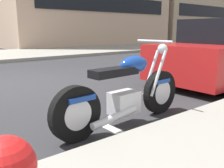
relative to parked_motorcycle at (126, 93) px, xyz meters
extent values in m
plane|color=#28282B|center=(-0.25, 3.66, -0.44)|extent=(260.00, 260.00, 0.00)
cube|color=gray|center=(11.75, 10.17, -0.37)|extent=(120.00, 5.00, 0.14)
cube|color=silver|center=(-0.25, 0.26, -0.43)|extent=(0.12, 2.20, 0.01)
cylinder|color=black|center=(0.75, 0.04, -0.11)|extent=(0.66, 0.14, 0.66)
cylinder|color=silver|center=(0.75, 0.04, -0.11)|extent=(0.37, 0.14, 0.36)
cylinder|color=black|center=(-0.80, -0.03, -0.11)|extent=(0.66, 0.14, 0.66)
cylinder|color=silver|center=(-0.80, -0.03, -0.11)|extent=(0.37, 0.14, 0.36)
cube|color=silver|center=(-0.02, 0.00, -0.12)|extent=(0.41, 0.28, 0.30)
cube|color=black|center=(-0.20, -0.01, 0.31)|extent=(0.69, 0.25, 0.10)
ellipsoid|color=navy|center=(0.16, 0.01, 0.37)|extent=(0.49, 0.26, 0.24)
cube|color=navy|center=(-0.75, -0.03, 0.08)|extent=(0.37, 0.20, 0.06)
cube|color=navy|center=(0.73, 0.04, 0.08)|extent=(0.33, 0.18, 0.06)
cylinder|color=silver|center=(0.60, 0.10, 0.21)|extent=(0.34, 0.06, 0.65)
cylinder|color=silver|center=(0.61, -0.04, 0.21)|extent=(0.34, 0.06, 0.65)
cylinder|color=silver|center=(0.57, 0.03, 0.67)|extent=(0.07, 0.62, 0.04)
sphere|color=silver|center=(0.77, 0.04, 0.55)|extent=(0.15, 0.15, 0.15)
cylinder|color=silver|center=(-0.32, -0.15, -0.22)|extent=(0.71, 0.12, 0.16)
cylinder|color=black|center=(2.62, 1.48, -0.13)|extent=(0.62, 0.23, 0.62)
sphere|color=red|center=(-2.00, -1.54, 0.35)|extent=(0.24, 0.24, 0.24)
cube|color=black|center=(9.69, 12.44, 2.59)|extent=(11.23, 0.06, 1.10)
cube|color=black|center=(22.02, 12.44, 2.62)|extent=(8.31, 0.06, 1.10)
camera|label=1|loc=(-2.23, -2.45, 0.84)|focal=40.96mm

